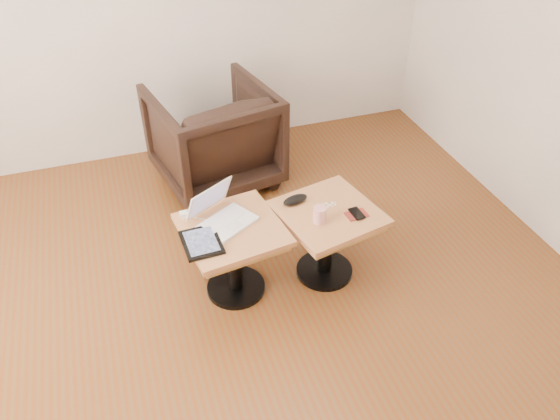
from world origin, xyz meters
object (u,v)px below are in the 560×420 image
object	(u,v)px
laptop	(222,215)
armchair	(214,137)
striped_cup	(320,215)
side_table_left	(233,244)
side_table_right	(327,227)

from	to	relation	value
laptop	armchair	xyz separation A→B (m)	(0.20, 1.09, -0.15)
laptop	striped_cup	size ratio (longest dim) A/B	4.20
laptop	striped_cup	world-z (taller)	laptop
armchair	laptop	bearing A→B (deg)	68.24
side_table_left	striped_cup	distance (m)	0.51
striped_cup	laptop	bearing A→B (deg)	160.60
side_table_left	striped_cup	bearing A→B (deg)	-20.45
side_table_right	striped_cup	bearing A→B (deg)	-152.32
side_table_left	armchair	xyz separation A→B (m)	(0.16, 1.17, 0.01)
striped_cup	armchair	bearing A→B (deg)	103.61
side_table_left	armchair	bearing A→B (deg)	74.16
striped_cup	armchair	size ratio (longest dim) A/B	0.11
side_table_left	armchair	distance (m)	1.18
laptop	side_table_right	bearing A→B (deg)	-40.30
side_table_right	striped_cup	size ratio (longest dim) A/B	6.67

